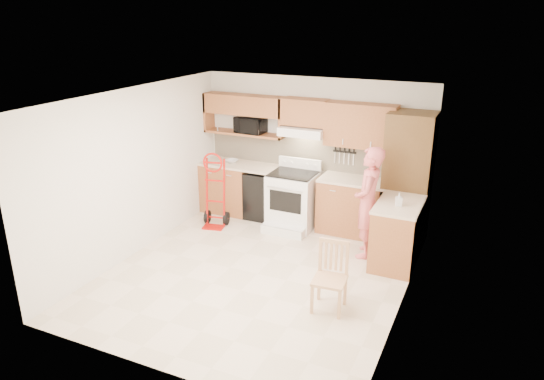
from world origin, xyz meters
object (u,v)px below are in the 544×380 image
Objects in this scene: microwave at (250,125)px; dining_chair at (330,278)px; hand_truck at (214,194)px; person at (368,203)px; range at (292,196)px.

dining_chair is (2.34, -2.52, -1.19)m from microwave.
microwave is 0.44× the size of hand_truck.
hand_truck is (-0.27, -0.87, -1.04)m from microwave.
microwave reaches higher than dining_chair.
person is at bearing 84.35° from dining_chair.
hand_truck is at bearing -95.96° from person.
person is at bearing -11.02° from hand_truck.
dining_chair is (1.39, -2.15, -0.13)m from range.
hand_truck is (-1.22, -0.50, 0.02)m from range.
person is 2.65m from hand_truck.
microwave is 1.38m from hand_truck.
microwave is 2.64m from person.
hand_truck reaches higher than dining_chair.
microwave is 3.64m from dining_chair.
person is 1.71m from dining_chair.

